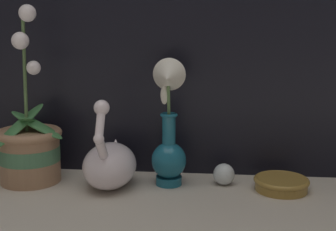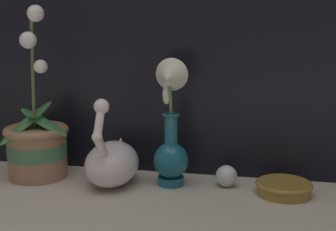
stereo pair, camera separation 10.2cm
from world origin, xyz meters
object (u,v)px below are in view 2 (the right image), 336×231
(glass_sphere, at_px, (226,176))
(blue_vase, at_px, (170,133))
(amber_dish, at_px, (284,187))
(swan_figurine, at_px, (112,161))
(orchid_potted_plant, at_px, (37,143))

(glass_sphere, bearing_deg, blue_vase, -171.74)
(amber_dish, bearing_deg, blue_vase, 178.47)
(swan_figurine, relative_size, blue_vase, 0.73)
(glass_sphere, distance_m, amber_dish, 0.13)
(blue_vase, height_order, amber_dish, blue_vase)
(orchid_potted_plant, distance_m, amber_dish, 0.59)
(swan_figurine, bearing_deg, amber_dish, 2.28)
(orchid_potted_plant, bearing_deg, swan_figurine, -5.70)
(orchid_potted_plant, relative_size, glass_sphere, 8.22)
(swan_figurine, bearing_deg, blue_vase, 9.58)
(amber_dish, bearing_deg, orchid_potted_plant, 179.60)
(swan_figurine, height_order, amber_dish, swan_figurine)
(swan_figurine, relative_size, amber_dish, 1.72)
(glass_sphere, bearing_deg, amber_dish, -11.19)
(amber_dish, bearing_deg, swan_figurine, -177.72)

